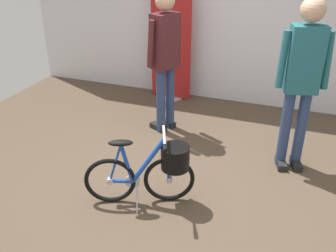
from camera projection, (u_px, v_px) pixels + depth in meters
ground_plane at (166, 183)px, 3.85m from camera, size 6.12×6.12×0.00m
floor_banner_stand at (171, 53)px, 5.52m from camera, size 0.60×0.36×1.58m
folding_bike_foreground at (153, 169)px, 3.44m from camera, size 0.96×0.55×0.73m
visitor_near_wall at (165, 55)px, 4.47m from camera, size 0.37×0.48×1.71m
visitor_browsing at (302, 75)px, 3.70m from camera, size 0.52×0.34×1.77m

